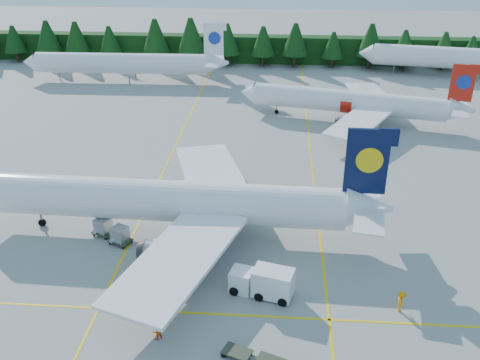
# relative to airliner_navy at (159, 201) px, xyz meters

# --- Properties ---
(ground) EXTENTS (320.00, 320.00, 0.00)m
(ground) POSITION_rel_airliner_navy_xyz_m (11.11, -6.72, -3.84)
(ground) COLOR #999994
(ground) RESTS_ON ground
(taxi_stripe_a) EXTENTS (0.25, 120.00, 0.01)m
(taxi_stripe_a) POSITION_rel_airliner_navy_xyz_m (-2.89, 13.28, -3.84)
(taxi_stripe_a) COLOR yellow
(taxi_stripe_a) RESTS_ON ground
(taxi_stripe_b) EXTENTS (0.25, 120.00, 0.01)m
(taxi_stripe_b) POSITION_rel_airliner_navy_xyz_m (17.11, 13.28, -3.84)
(taxi_stripe_b) COLOR yellow
(taxi_stripe_b) RESTS_ON ground
(taxi_stripe_cross) EXTENTS (80.00, 0.25, 0.01)m
(taxi_stripe_cross) POSITION_rel_airliner_navy_xyz_m (11.11, -12.72, -3.84)
(taxi_stripe_cross) COLOR yellow
(taxi_stripe_cross) RESTS_ON ground
(treeline_hedge) EXTENTS (220.00, 4.00, 6.00)m
(treeline_hedge) POSITION_rel_airliner_navy_xyz_m (11.11, 75.28, -0.84)
(treeline_hedge) COLOR black
(treeline_hedge) RESTS_ON ground
(airliner_navy) EXTENTS (43.96, 36.16, 12.78)m
(airliner_navy) POSITION_rel_airliner_navy_xyz_m (0.00, 0.00, 0.00)
(airliner_navy) COLOR white
(airliner_navy) RESTS_ON ground
(airliner_red) EXTENTS (36.36, 29.59, 10.73)m
(airliner_red) POSITION_rel_airliner_navy_xyz_m (22.89, 36.95, -0.62)
(airliner_red) COLOR white
(airliner_red) RESTS_ON ground
(airliner_far_left) EXTENTS (41.23, 4.76, 11.99)m
(airliner_far_left) POSITION_rel_airliner_navy_xyz_m (-21.09, 57.18, -0.08)
(airliner_far_left) COLOR white
(airliner_far_left) RESTS_ON ground
(airliner_far_right) EXTENTS (44.20, 10.74, 12.91)m
(airliner_far_right) POSITION_rel_airliner_navy_xyz_m (49.66, 65.47, 0.21)
(airliner_far_right) COLOR white
(airliner_far_right) RESTS_ON ground
(airstairs) EXTENTS (4.33, 5.88, 3.58)m
(airstairs) POSITION_rel_airliner_navy_xyz_m (3.62, 1.40, -3.06)
(airstairs) COLOR white
(airstairs) RESTS_ON ground
(service_truck) EXTENTS (6.05, 3.45, 2.76)m
(service_truck) POSITION_rel_airliner_navy_xyz_m (11.23, -9.64, -2.48)
(service_truck) COLOR silver
(service_truck) RESTS_ON ground
(uld_pair) EXTENTS (4.89, 3.95, 1.64)m
(uld_pair) POSITION_rel_airliner_navy_xyz_m (-4.87, -1.76, -2.74)
(uld_pair) COLOR #343929
(uld_pair) RESTS_ON ground
(crew_a) EXTENTS (0.71, 0.52, 1.80)m
(crew_a) POSITION_rel_airliner_navy_xyz_m (1.78, -6.84, -2.94)
(crew_a) COLOR orange
(crew_a) RESTS_ON ground
(crew_b) EXTENTS (0.98, 0.95, 1.59)m
(crew_b) POSITION_rel_airliner_navy_xyz_m (3.04, -16.02, -3.05)
(crew_b) COLOR #DD4A04
(crew_b) RESTS_ON ground
(crew_c) EXTENTS (0.63, 0.88, 2.00)m
(crew_c) POSITION_rel_airliner_navy_xyz_m (23.29, -11.11, -2.84)
(crew_c) COLOR orange
(crew_c) RESTS_ON ground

